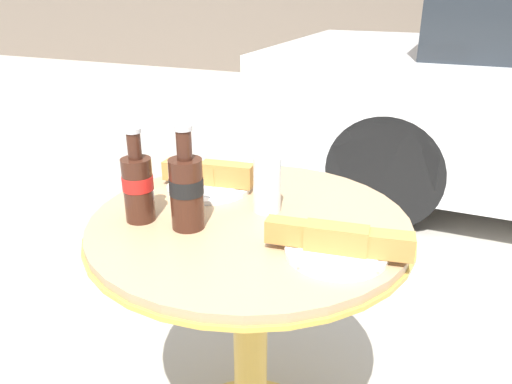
# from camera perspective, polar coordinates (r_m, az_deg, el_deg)

# --- Properties ---
(bistro_table) EXTENTS (0.74, 0.74, 0.69)m
(bistro_table) POSITION_cam_1_polar(r_m,az_deg,el_deg) (1.23, -0.68, -10.52)
(bistro_table) COLOR gold
(bistro_table) RESTS_ON ground_plane
(cola_bottle_left) EXTENTS (0.07, 0.07, 0.21)m
(cola_bottle_left) POSITION_cam_1_polar(r_m,az_deg,el_deg) (1.13, -13.34, 0.77)
(cola_bottle_left) COLOR #3D1E14
(cola_bottle_left) RESTS_ON bistro_table
(cola_bottle_right) EXTENTS (0.07, 0.07, 0.23)m
(cola_bottle_right) POSITION_cam_1_polar(r_m,az_deg,el_deg) (1.07, -7.94, 0.34)
(cola_bottle_right) COLOR #3D1E14
(cola_bottle_right) RESTS_ON bistro_table
(drinking_glass) EXTENTS (0.06, 0.06, 0.13)m
(drinking_glass) POSITION_cam_1_polar(r_m,az_deg,el_deg) (1.15, 1.27, 0.61)
(drinking_glass) COLOR silver
(drinking_glass) RESTS_ON bistro_table
(lunch_plate_near) EXTENTS (0.29, 0.20, 0.07)m
(lunch_plate_near) POSITION_cam_1_polar(r_m,az_deg,el_deg) (0.99, 9.27, -5.89)
(lunch_plate_near) COLOR white
(lunch_plate_near) RESTS_ON bistro_table
(lunch_plate_far) EXTENTS (0.25, 0.22, 0.07)m
(lunch_plate_far) POSITION_cam_1_polar(r_m,az_deg,el_deg) (1.30, -5.41, 1.48)
(lunch_plate_far) COLOR white
(lunch_plate_far) RESTS_ON bistro_table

